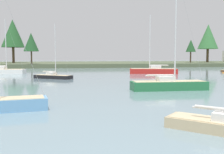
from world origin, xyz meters
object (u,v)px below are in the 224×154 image
(sailboat_black, at_px, (53,77))
(mooring_buoy_orange, at_px, (223,73))
(sailboat_red, at_px, (153,72))
(sailboat_white, at_px, (3,72))
(sailboat_green, at_px, (169,87))

(sailboat_black, relative_size, mooring_buoy_orange, 23.69)
(sailboat_red, xyz_separation_m, sailboat_black, (-19.47, -8.79, -0.09))
(sailboat_white, height_order, sailboat_green, sailboat_green)
(sailboat_green, bearing_deg, mooring_buoy_orange, 47.88)
(sailboat_black, distance_m, mooring_buoy_orange, 35.14)
(sailboat_black, bearing_deg, sailboat_white, 128.04)
(sailboat_white, relative_size, sailboat_green, 0.90)
(sailboat_green, height_order, mooring_buoy_orange, sailboat_green)
(sailboat_white, bearing_deg, sailboat_green, -51.89)
(sailboat_red, relative_size, sailboat_black, 1.41)
(sailboat_red, distance_m, sailboat_black, 21.37)
(mooring_buoy_orange, bearing_deg, sailboat_black, -167.42)
(sailboat_red, height_order, sailboat_black, sailboat_red)
(mooring_buoy_orange, bearing_deg, sailboat_white, 172.50)
(sailboat_black, xyz_separation_m, mooring_buoy_orange, (34.29, 7.66, -0.13))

